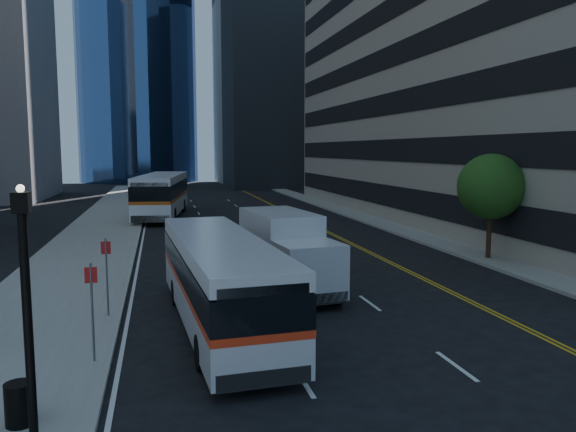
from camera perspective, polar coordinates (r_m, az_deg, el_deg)
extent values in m
plane|color=black|center=(18.45, 9.10, -10.45)|extent=(160.00, 160.00, 0.00)
cube|color=gray|center=(41.84, -18.01, -0.94)|extent=(5.00, 90.00, 0.15)
cube|color=gray|center=(44.51, 7.84, -0.23)|extent=(2.00, 90.00, 0.15)
cube|color=#9E9384|center=(50.98, 26.56, 14.02)|extent=(30.00, 50.00, 25.00)
cylinder|color=#332114|center=(29.23, 19.73, -1.87)|extent=(0.24, 0.24, 2.20)
sphere|color=#134415|center=(28.99, 19.92, 2.82)|extent=(3.20, 3.20, 3.20)
cylinder|color=black|center=(11.04, -24.88, -10.61)|extent=(0.16, 0.16, 4.20)
cube|color=black|center=(10.62, -25.49, 1.24)|extent=(0.28, 0.28, 0.36)
cube|color=silver|center=(17.51, -6.92, -8.60)|extent=(3.12, 10.92, 0.99)
cube|color=red|center=(17.37, -6.95, -6.74)|extent=(3.14, 10.94, 0.20)
cube|color=black|center=(17.26, -6.97, -5.15)|extent=(3.14, 10.94, 0.81)
cube|color=silver|center=(17.13, -7.00, -2.94)|extent=(3.12, 10.92, 0.45)
cylinder|color=black|center=(14.42, -8.77, -13.53)|extent=(0.33, 0.92, 0.90)
cylinder|color=black|center=(14.84, -0.54, -12.85)|extent=(0.33, 0.92, 0.90)
cylinder|color=black|center=(20.22, -11.31, -7.64)|extent=(0.33, 0.92, 0.90)
cylinder|color=black|center=(20.52, -5.44, -7.32)|extent=(0.33, 0.92, 0.90)
cube|color=white|center=(46.85, -12.64, 1.15)|extent=(4.62, 13.57, 1.22)
cube|color=#CC5413|center=(46.79, -12.66, 2.03)|extent=(4.65, 13.59, 0.24)
cube|color=black|center=(46.74, -12.68, 2.78)|extent=(4.65, 13.59, 1.00)
cube|color=white|center=(46.70, -12.71, 3.79)|extent=(4.62, 13.57, 0.55)
cylinder|color=black|center=(43.17, -15.04, 0.03)|extent=(0.48, 1.14, 1.11)
cylinder|color=black|center=(42.80, -11.55, 0.07)|extent=(0.48, 1.14, 1.11)
cylinder|color=black|center=(50.57, -13.60, 1.02)|extent=(0.48, 1.14, 1.11)
cylinder|color=black|center=(50.26, -10.62, 1.06)|extent=(0.48, 1.14, 1.11)
cube|color=silver|center=(19.50, 2.17, -5.48)|extent=(2.38, 2.22, 1.88)
cube|color=black|center=(18.66, 3.16, -4.91)|extent=(1.95, 0.30, 0.99)
cube|color=silver|center=(22.29, -0.86, -2.52)|extent=(2.66, 4.54, 2.33)
cube|color=black|center=(21.64, 0.00, -6.43)|extent=(2.27, 6.07, 0.22)
cylinder|color=black|center=(19.21, -0.31, -8.33)|extent=(0.35, 0.89, 0.86)
cylinder|color=black|center=(19.91, 4.93, -7.81)|extent=(0.35, 0.89, 0.86)
cylinder|color=black|center=(23.37, -4.02, -5.62)|extent=(0.35, 0.89, 0.86)
cylinder|color=black|center=(23.95, 0.40, -5.30)|extent=(0.35, 0.89, 0.86)
cylinder|color=black|center=(12.51, -25.60, -16.82)|extent=(0.72, 0.72, 0.83)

